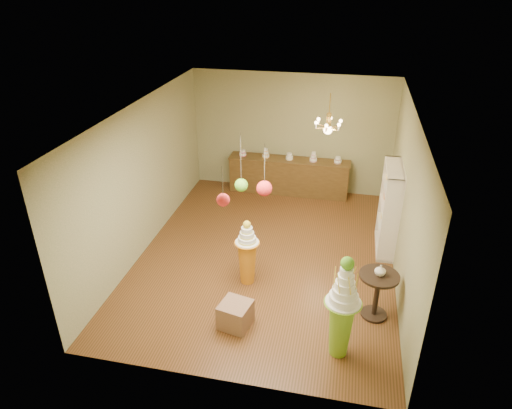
% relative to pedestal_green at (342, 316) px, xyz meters
% --- Properties ---
extents(floor, '(6.50, 6.50, 0.00)m').
position_rel_pedestal_green_xyz_m(floor, '(-1.55, 2.37, -0.71)').
color(floor, '#593418').
rests_on(floor, ground).
extents(ceiling, '(6.50, 6.50, 0.00)m').
position_rel_pedestal_green_xyz_m(ceiling, '(-1.55, 2.37, 2.29)').
color(ceiling, silver).
rests_on(ceiling, ground).
extents(wall_back, '(5.00, 0.04, 3.00)m').
position_rel_pedestal_green_xyz_m(wall_back, '(-1.55, 5.62, 0.79)').
color(wall_back, '#919266').
rests_on(wall_back, ground).
extents(wall_front, '(5.00, 0.04, 3.00)m').
position_rel_pedestal_green_xyz_m(wall_front, '(-1.55, -0.88, 0.79)').
color(wall_front, '#919266').
rests_on(wall_front, ground).
extents(wall_left, '(0.04, 6.50, 3.00)m').
position_rel_pedestal_green_xyz_m(wall_left, '(-4.05, 2.37, 0.79)').
color(wall_left, '#919266').
rests_on(wall_left, ground).
extents(wall_right, '(0.04, 6.50, 3.00)m').
position_rel_pedestal_green_xyz_m(wall_right, '(0.95, 2.37, 0.79)').
color(wall_right, '#919266').
rests_on(wall_right, ground).
extents(pedestal_green, '(0.61, 0.61, 1.73)m').
position_rel_pedestal_green_xyz_m(pedestal_green, '(0.00, 0.00, 0.00)').
color(pedestal_green, '#7CB226').
rests_on(pedestal_green, floor).
extents(pedestal_orange, '(0.51, 0.51, 1.29)m').
position_rel_pedestal_green_xyz_m(pedestal_orange, '(-1.74, 1.44, -0.18)').
color(pedestal_orange, orange).
rests_on(pedestal_orange, floor).
extents(burlap_riser, '(0.56, 0.56, 0.43)m').
position_rel_pedestal_green_xyz_m(burlap_riser, '(-1.66, 0.25, -0.50)').
color(burlap_riser, '#8B644B').
rests_on(burlap_riser, floor).
extents(sideboard, '(3.04, 0.54, 1.16)m').
position_rel_pedestal_green_xyz_m(sideboard, '(-1.55, 5.34, -0.24)').
color(sideboard, '#553B1A').
rests_on(sideboard, floor).
extents(shelving_unit, '(0.33, 1.20, 1.80)m').
position_rel_pedestal_green_xyz_m(shelving_unit, '(0.79, 3.17, 0.19)').
color(shelving_unit, silver).
rests_on(shelving_unit, floor).
extents(round_table, '(0.66, 0.66, 0.83)m').
position_rel_pedestal_green_xyz_m(round_table, '(0.55, 0.96, -0.18)').
color(round_table, black).
rests_on(round_table, floor).
extents(vase, '(0.20, 0.20, 0.19)m').
position_rel_pedestal_green_xyz_m(vase, '(0.55, 0.96, 0.21)').
color(vase, silver).
rests_on(vase, round_table).
extents(pom_red_left, '(0.23, 0.23, 0.82)m').
position_rel_pedestal_green_xyz_m(pom_red_left, '(-1.29, 0.70, 1.59)').
color(pom_red_left, '#423E30').
rests_on(pom_red_left, ceiling).
extents(pom_green_mid, '(0.21, 0.21, 0.98)m').
position_rel_pedestal_green_xyz_m(pom_green_mid, '(-1.74, 1.10, 1.42)').
color(pom_green_mid, '#423E30').
rests_on(pom_green_mid, ceiling).
extents(pom_red_right, '(0.17, 0.17, 0.56)m').
position_rel_pedestal_green_xyz_m(pom_red_right, '(-1.66, -0.21, 1.82)').
color(pom_red_right, '#423E30').
rests_on(pom_red_right, ceiling).
extents(chandelier, '(0.81, 0.81, 0.85)m').
position_rel_pedestal_green_xyz_m(chandelier, '(-0.58, 3.80, 1.59)').
color(chandelier, '#E1B14F').
rests_on(chandelier, ceiling).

